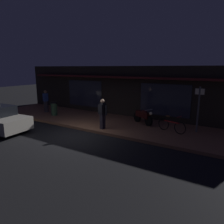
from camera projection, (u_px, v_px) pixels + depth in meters
ground_plane at (72, 136)px, 10.70m from camera, size 60.00×60.00×0.00m
sidewalk_slab at (105, 122)px, 13.17m from camera, size 18.00×4.00×0.15m
storefront_building at (129, 90)px, 15.62m from camera, size 18.00×3.30×3.60m
motorcycle at (143, 116)px, 12.35m from camera, size 1.55×0.96×0.97m
bicycle_parked at (171, 125)px, 10.83m from camera, size 1.60×0.60×0.91m
person_photographer at (46, 101)px, 15.59m from camera, size 0.44×0.54×1.67m
person_bystander at (102, 113)px, 11.29m from camera, size 0.61×0.39×1.67m
sign_post at (198, 107)px, 10.57m from camera, size 0.44×0.09×2.40m
trash_bin at (54, 109)px, 14.67m from camera, size 0.48×0.48×0.93m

